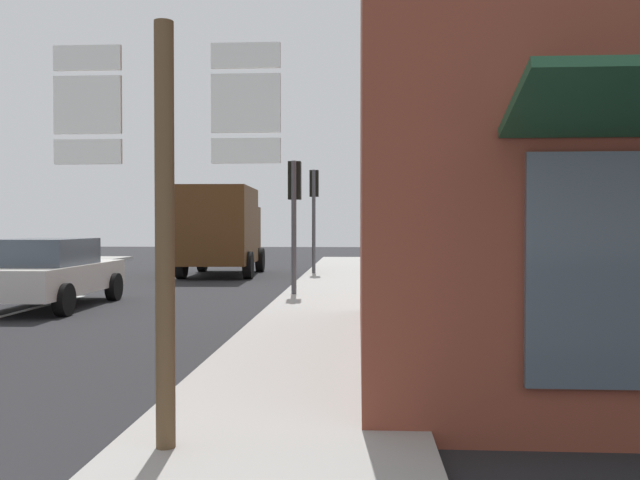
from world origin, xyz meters
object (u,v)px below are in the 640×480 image
(delivery_truck, at_px, (222,228))
(traffic_light_far_right, at_px, (314,198))
(route_sign_post, at_px, (165,202))
(traffic_light_near_right, at_px, (294,197))
(sedan_far, at_px, (49,272))

(delivery_truck, bearing_deg, traffic_light_far_right, -7.82)
(delivery_truck, height_order, route_sign_post, route_sign_post)
(traffic_light_near_right, bearing_deg, delivery_truck, 114.05)
(sedan_far, xyz_separation_m, traffic_light_far_right, (5.03, 8.80, 1.93))
(traffic_light_far_right, bearing_deg, traffic_light_near_right, -90.00)
(delivery_truck, relative_size, route_sign_post, 1.58)
(sedan_far, relative_size, traffic_light_near_right, 1.29)
(sedan_far, distance_m, delivery_truck, 9.45)
(delivery_truck, height_order, traffic_light_near_right, traffic_light_near_right)
(sedan_far, height_order, route_sign_post, route_sign_post)
(sedan_far, distance_m, traffic_light_near_right, 5.65)
(delivery_truck, distance_m, route_sign_post, 18.49)
(sedan_far, relative_size, route_sign_post, 1.32)
(route_sign_post, bearing_deg, sedan_far, 119.99)
(route_sign_post, xyz_separation_m, traffic_light_far_right, (-0.13, 17.73, 0.78))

